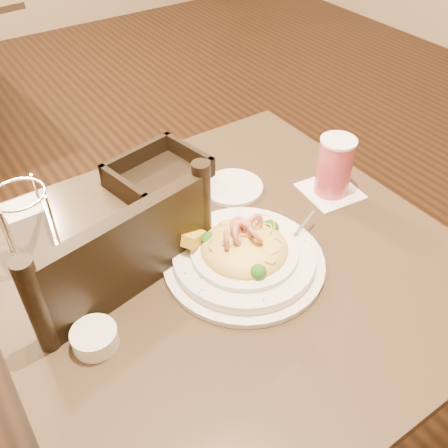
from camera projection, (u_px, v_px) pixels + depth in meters
ground at (228, 429)px, 1.50m from camera, size 7.00×7.00×0.00m
main_table at (229, 327)px, 1.17m from camera, size 0.90×0.90×0.73m
dining_chair_near at (113, 324)px, 1.18m from camera, size 0.49×0.49×0.93m
pasta_bowl at (244, 253)px, 0.99m from camera, size 0.36×0.33×0.10m
drink_glass at (334, 167)px, 1.14m from camera, size 0.14×0.14×0.14m
bread_basket at (158, 175)px, 1.20m from camera, size 0.25×0.22×0.06m
napkin_caddy at (30, 231)px, 0.98m from camera, size 0.10×0.10×0.17m
side_plate at (233, 187)px, 1.20m from camera, size 0.17×0.17×0.01m
butter_ramekin at (95, 338)px, 0.85m from camera, size 0.10×0.10×0.03m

